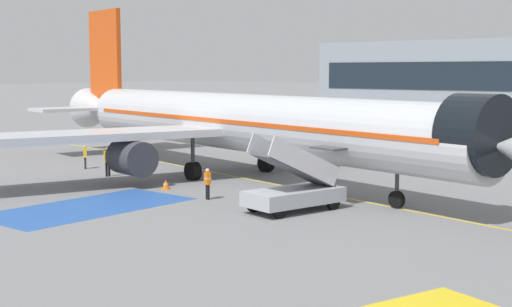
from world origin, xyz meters
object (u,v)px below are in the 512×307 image
Objects in this scene: ground_crew_0 at (85,155)px; ground_crew_1 at (108,159)px; boarding_stairs_forward at (295,191)px; airliner at (239,122)px; fuel_tanker at (374,123)px; ground_crew_2 at (208,182)px; traffic_cone_0 at (166,184)px.

ground_crew_0 is 0.86× the size of ground_crew_1.
boarding_stairs_forward is 19.77m from ground_crew_0.
fuel_tanker is (-4.33, 23.69, -1.56)m from airliner.
boarding_stairs_forward is 15.67m from ground_crew_1.
airliner is at bearing 15.67° from fuel_tanker.
ground_crew_0 is 4.18m from ground_crew_1.
airliner reaches higher than ground_crew_2.
fuel_tanker is at bearing -157.58° from airliner.
ground_crew_2 is at bearing 26.09° from ground_crew_0.
airliner is at bearing -30.40° from ground_crew_1.
airliner is 26.86× the size of ground_crew_0.
boarding_stairs_forward is at bearing 66.91° from airliner.
ground_crew_0 is at bearing -58.77° from airliner.
ground_crew_0 is at bearing -175.55° from boarding_stairs_forward.
ground_crew_1 is (-6.64, -4.95, -2.37)m from airliner.
ground_crew_2 is (3.74, -6.80, -2.52)m from airliner.
traffic_cone_0 is (-0.23, -6.01, -3.16)m from airliner.
airliner is 8.16m from ground_crew_2.
fuel_tanker reaches higher than ground_crew_0.
fuel_tanker is 5.44× the size of ground_crew_1.
ground_crew_1 is 1.14× the size of ground_crew_2.
airliner is at bearing 57.46° from ground_crew_0.
boarding_stairs_forward is (8.97, -6.31, -2.48)m from airliner.
boarding_stairs_forward is 5.25m from ground_crew_2.
boarding_stairs_forward reaches higher than fuel_tanker.
boarding_stairs_forward is 3.41× the size of ground_crew_2.
ground_crew_1 reaches higher than traffic_cone_0.
airliner is at bearing 87.78° from traffic_cone_0.
ground_crew_0 is at bearing 167.41° from traffic_cone_0.
boarding_stairs_forward reaches higher than ground_crew_2.
airliner reaches higher than fuel_tanker.
fuel_tanker is at bearing 97.84° from traffic_cone_0.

